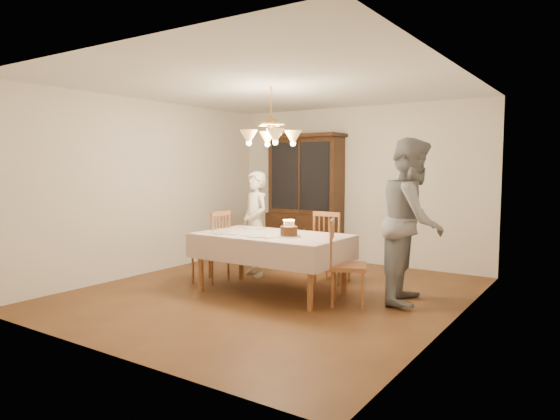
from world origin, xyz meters
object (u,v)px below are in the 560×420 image
Objects in this scene: china_hutch at (305,200)px; chair_far_side at (332,251)px; dining_table at (271,240)px; elderly_woman at (255,224)px; birthday_cake at (289,232)px.

china_hutch is 2.16× the size of chair_far_side.
chair_far_side is at bearing 69.01° from dining_table.
china_hutch is (-0.86, 2.25, 0.36)m from dining_table.
dining_table is 1.05m from chair_far_side.
china_hutch is 1.57m from elderly_woman.
chair_far_side reaches higher than dining_table.
dining_table is at bearing -17.79° from elderly_woman.
china_hutch is 2.62m from birthday_cake.
chair_far_side is at bearing 36.81° from elderly_woman.
china_hutch reaches higher than elderly_woman.
dining_table is at bearing -110.99° from chair_far_side.
elderly_woman is (-0.78, 0.71, 0.09)m from dining_table.
chair_far_side is 0.65× the size of elderly_woman.
china_hutch is 1.88m from chair_far_side.
birthday_cake is (0.32, -0.08, 0.13)m from dining_table.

